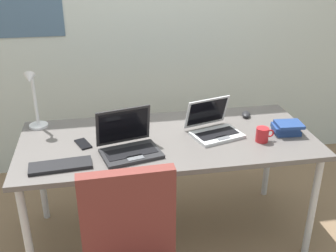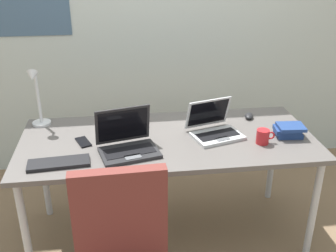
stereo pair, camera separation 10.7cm
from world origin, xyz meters
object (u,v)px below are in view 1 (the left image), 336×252
object	(u,v)px
external_keyboard	(61,166)
cell_phone	(83,144)
laptop_back_right	(129,145)
computer_mouse	(246,114)
laptop_mid_desk	(214,128)
book_stack	(287,128)
coffee_mug	(263,135)
desk_lamp	(34,100)
headphones	(127,124)

from	to	relation	value
external_keyboard	cell_phone	xyz separation A→B (m)	(0.12, 0.25, -0.01)
laptop_back_right	computer_mouse	world-z (taller)	laptop_back_right
laptop_mid_desk	book_stack	size ratio (longest dim) A/B	1.92
laptop_mid_desk	cell_phone	size ratio (longest dim) A/B	2.61
laptop_mid_desk	coffee_mug	bearing A→B (deg)	-29.54
laptop_mid_desk	coffee_mug	world-z (taller)	laptop_mid_desk
external_keyboard	laptop_back_right	bearing A→B (deg)	10.99
laptop_mid_desk	cell_phone	xyz separation A→B (m)	(-0.80, -0.00, -0.04)
desk_lamp	headphones	world-z (taller)	desk_lamp
laptop_back_right	external_keyboard	distance (m)	0.39
headphones	coffee_mug	bearing A→B (deg)	-24.85
laptop_mid_desk	headphones	world-z (taller)	laptop_mid_desk
book_stack	coffee_mug	size ratio (longest dim) A/B	1.63
laptop_mid_desk	external_keyboard	bearing A→B (deg)	-164.85
laptop_back_right	headphones	bearing A→B (deg)	86.59
desk_lamp	computer_mouse	bearing A→B (deg)	-2.04
laptop_back_right	coffee_mug	size ratio (longest dim) A/B	3.31
book_stack	coffee_mug	xyz separation A→B (m)	(-0.19, -0.07, 0.01)
laptop_back_right	computer_mouse	bearing A→B (deg)	23.71
desk_lamp	coffee_mug	xyz separation A→B (m)	(1.35, -0.42, -0.15)
computer_mouse	coffee_mug	size ratio (longest dim) A/B	0.85
external_keyboard	cell_phone	bearing A→B (deg)	60.30
computer_mouse	desk_lamp	bearing A→B (deg)	-162.04
desk_lamp	external_keyboard	xyz separation A→B (m)	(0.17, -0.52, -0.19)
laptop_back_right	external_keyboard	bearing A→B (deg)	-164.38
cell_phone	book_stack	xyz separation A→B (m)	(1.25, -0.07, 0.03)
desk_lamp	headphones	size ratio (longest dim) A/B	1.87
laptop_back_right	cell_phone	world-z (taller)	laptop_back_right
computer_mouse	coffee_mug	xyz separation A→B (m)	(-0.04, -0.37, 0.03)
desk_lamp	coffee_mug	size ratio (longest dim) A/B	3.54
cell_phone	coffee_mug	xyz separation A→B (m)	(1.06, -0.15, 0.04)
book_stack	coffee_mug	bearing A→B (deg)	-158.63
computer_mouse	cell_phone	size ratio (longest dim) A/B	0.71
cell_phone	coffee_mug	world-z (taller)	coffee_mug
computer_mouse	headphones	xyz separation A→B (m)	(-0.82, -0.01, -0.00)
computer_mouse	laptop_mid_desk	bearing A→B (deg)	-122.76
laptop_back_right	coffee_mug	distance (m)	0.80
laptop_back_right	headphones	size ratio (longest dim) A/B	1.75
laptop_mid_desk	desk_lamp	bearing A→B (deg)	165.90
laptop_back_right	coffee_mug	world-z (taller)	laptop_back_right
desk_lamp	laptop_mid_desk	size ratio (longest dim) A/B	1.13
external_keyboard	computer_mouse	world-z (taller)	computer_mouse
cell_phone	headphones	bearing A→B (deg)	16.16
desk_lamp	laptop_mid_desk	world-z (taller)	desk_lamp
external_keyboard	computer_mouse	bearing A→B (deg)	16.67
cell_phone	headphones	distance (m)	0.36
computer_mouse	cell_phone	bearing A→B (deg)	-148.37
headphones	coffee_mug	size ratio (longest dim) A/B	1.89
laptop_back_right	book_stack	xyz separation A→B (m)	(0.99, 0.07, -0.01)
external_keyboard	desk_lamp	bearing A→B (deg)	103.52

